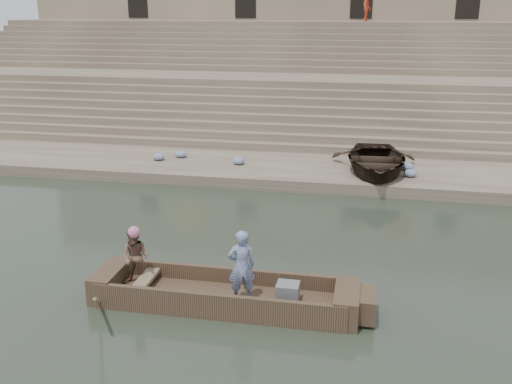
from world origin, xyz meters
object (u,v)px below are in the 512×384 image
(main_rowboat, at_px, (224,300))
(rowing_man, at_px, (136,257))
(standing_man, at_px, (241,266))
(beached_rowboat, at_px, (375,160))
(television, at_px, (287,293))
(pedestrian, at_px, (368,6))

(main_rowboat, height_order, rowing_man, rowing_man)
(main_rowboat, bearing_deg, standing_man, -20.02)
(main_rowboat, bearing_deg, beached_rowboat, 72.24)
(standing_man, height_order, rowing_man, standing_man)
(standing_man, xyz_separation_m, rowing_man, (-2.40, 0.28, -0.13))
(main_rowboat, relative_size, television, 10.87)
(standing_man, height_order, television, standing_man)
(standing_man, bearing_deg, rowing_man, -30.21)
(standing_man, relative_size, rowing_man, 1.21)
(main_rowboat, relative_size, rowing_man, 3.90)
(beached_rowboat, distance_m, pedestrian, 15.68)
(television, bearing_deg, pedestrian, 87.67)
(television, xyz_separation_m, pedestrian, (0.99, 24.42, 5.60))
(television, height_order, pedestrian, pedestrian)
(rowing_man, height_order, beached_rowboat, rowing_man)
(standing_man, distance_m, rowing_man, 2.42)
(standing_man, bearing_deg, television, 165.76)
(standing_man, relative_size, television, 3.37)
(beached_rowboat, xyz_separation_m, pedestrian, (-0.76, 14.78, 5.17))
(rowing_man, bearing_deg, main_rowboat, -1.26)
(standing_man, xyz_separation_m, pedestrian, (1.92, 24.57, 5.03))
(rowing_man, xyz_separation_m, beached_rowboat, (5.07, 9.51, -0.01))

